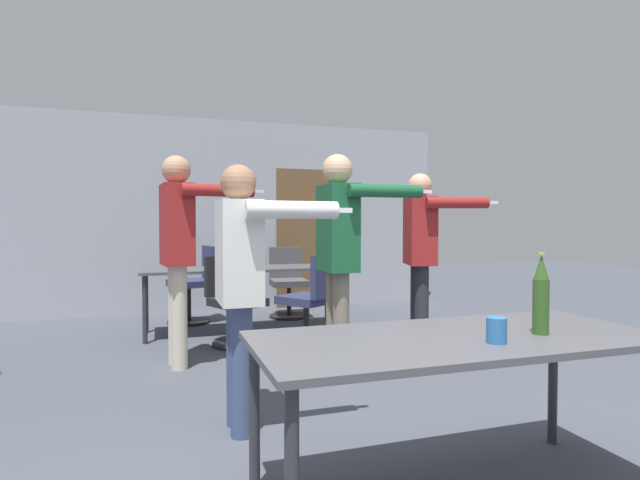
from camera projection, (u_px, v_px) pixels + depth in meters
back_wall at (233, 216)px, 7.15m from camera, size 6.30×0.12×2.71m
conference_table_near at (457, 351)px, 2.19m from camera, size 1.80×0.79×0.73m
conference_table_far at (245, 273)px, 5.69m from camera, size 2.28×0.68×0.73m
person_left_plaid at (179, 239)px, 4.27m from camera, size 0.86×0.63×1.81m
person_near_casual at (339, 243)px, 3.91m from camera, size 0.79×0.62×1.77m
person_right_polo at (241, 271)px, 2.94m from camera, size 0.73×0.61×1.58m
person_center_tall at (421, 244)px, 4.87m from camera, size 0.74×0.79×1.72m
office_chair_side_rolled at (312, 303)px, 4.99m from camera, size 0.66×0.68×0.93m
office_chair_far_left at (195, 286)px, 6.23m from camera, size 0.60×0.54×0.96m
office_chair_far_right at (288, 284)px, 6.66m from camera, size 0.52×0.56×0.92m
office_chair_mid_tucked at (234, 304)px, 5.10m from camera, size 0.62×0.66×0.90m
beer_bottle at (541, 296)px, 2.22m from camera, size 0.07×0.07×0.36m
drink_cup at (497, 330)px, 2.05m from camera, size 0.08×0.08×0.11m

